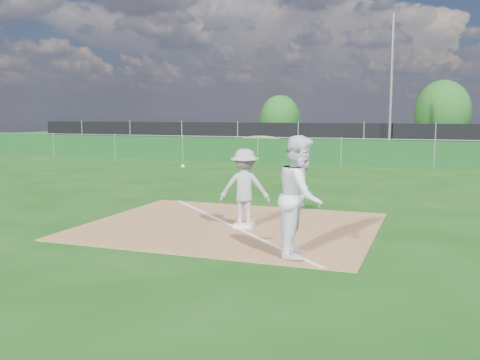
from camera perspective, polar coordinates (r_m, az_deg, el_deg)
name	(u,v)px	position (r m, az deg, el deg)	size (l,w,h in m)	color
ground	(318,178)	(19.96, 8.35, 0.19)	(90.00, 90.00, 0.00)	#13430E
infield_dirt	(231,226)	(11.40, -1.00, -4.90)	(6.00, 5.00, 0.02)	#9C693E
foul_line	(231,225)	(11.40, -1.00, -4.82)	(0.08, 7.00, 0.01)	white
green_fence	(341,153)	(24.79, 10.74, 2.87)	(44.00, 0.05, 1.20)	#103C16
dirt_mound	(260,146)	(29.38, 2.20, 3.61)	(3.38, 2.60, 1.17)	#9D794C
black_fence	(364,138)	(32.68, 13.06, 4.34)	(46.00, 0.04, 1.80)	black
parking_lot	(373,148)	(37.69, 13.97, 3.30)	(46.00, 9.00, 0.01)	black
light_pole	(391,85)	(32.24, 15.84, 9.73)	(0.16, 0.16, 8.00)	slate
first_base	(244,225)	(11.23, 0.42, -4.82)	(0.39, 0.39, 0.08)	white
play_at_first	(245,188)	(11.19, 0.50, -0.83)	(2.11, 0.83, 1.63)	#ABABAD
runner	(301,196)	(8.93, 6.48, -1.75)	(0.99, 0.77, 2.03)	white
car_left	(291,138)	(37.90, 5.47, 4.53)	(1.60, 3.99, 1.36)	#999AA0
car_mid	(329,137)	(36.60, 9.44, 4.51)	(1.62, 4.65, 1.53)	black
car_right	(424,140)	(37.92, 19.04, 4.05)	(1.67, 4.10, 1.19)	black
tree_left	(280,118)	(44.33, 4.29, 6.60)	(3.27, 3.27, 3.87)	#382316
tree_mid	(443,112)	(43.13, 20.80, 6.83)	(4.11, 4.11, 4.87)	#382316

